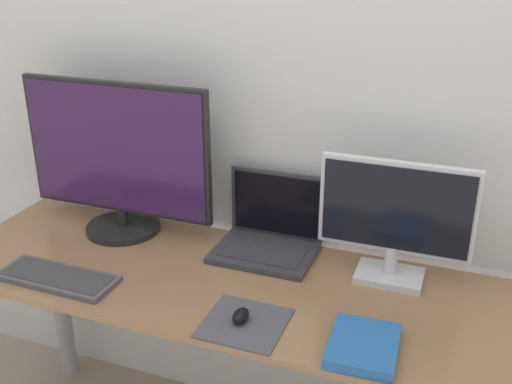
{
  "coord_description": "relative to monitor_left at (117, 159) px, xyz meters",
  "views": [
    {
      "loc": [
        0.56,
        -1.08,
        1.66
      ],
      "look_at": [
        -0.0,
        0.39,
        0.99
      ],
      "focal_mm": 42.0,
      "sensor_mm": 36.0,
      "label": 1
    }
  ],
  "objects": [
    {
      "name": "wall_back",
      "position": [
        0.51,
        0.19,
        0.25
      ],
      "size": [
        7.0,
        0.05,
        2.5
      ],
      "color": "silver",
      "rests_on": "ground_plane"
    },
    {
      "name": "mouse",
      "position": [
        0.57,
        -0.35,
        -0.23
      ],
      "size": [
        0.04,
        0.06,
        0.03
      ],
      "color": "black",
      "rests_on": "mousepad"
    },
    {
      "name": "book",
      "position": [
        0.89,
        -0.36,
        -0.24
      ],
      "size": [
        0.17,
        0.21,
        0.03
      ],
      "color": "#235B9E",
      "rests_on": "desk"
    },
    {
      "name": "monitor_right",
      "position": [
        0.89,
        0.0,
        -0.06
      ],
      "size": [
        0.43,
        0.13,
        0.36
      ],
      "color": "silver",
      "rests_on": "desk"
    },
    {
      "name": "keyboard",
      "position": [
        -0.0,
        -0.35,
        -0.24
      ],
      "size": [
        0.36,
        0.14,
        0.02
      ],
      "color": "#4C4C51",
      "rests_on": "desk"
    },
    {
      "name": "desk",
      "position": [
        0.51,
        -0.17,
        -0.4
      ],
      "size": [
        1.88,
        0.58,
        0.75
      ],
      "color": "olive",
      "rests_on": "ground_plane"
    },
    {
      "name": "mousepad",
      "position": [
        0.58,
        -0.36,
        -0.25
      ],
      "size": [
        0.21,
        0.2,
        0.0
      ],
      "color": "#47474C",
      "rests_on": "desk"
    },
    {
      "name": "monitor_left",
      "position": [
        0.0,
        0.0,
        0.0
      ],
      "size": [
        0.65,
        0.25,
        0.51
      ],
      "color": "black",
      "rests_on": "desk"
    },
    {
      "name": "laptop",
      "position": [
        0.5,
        0.05,
        -0.19
      ],
      "size": [
        0.31,
        0.24,
        0.24
      ],
      "color": "#333338",
      "rests_on": "desk"
    }
  ]
}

